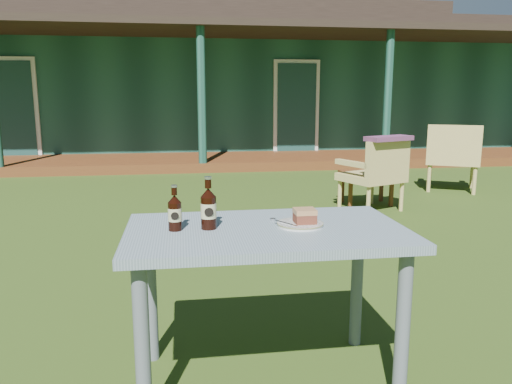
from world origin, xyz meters
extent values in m
plane|color=#334916|center=(0.00, 0.00, 0.00)|extent=(80.00, 80.00, 0.00)
cube|color=#1B4639|center=(0.00, 9.50, 1.30)|extent=(15.00, 6.00, 2.60)
cube|color=black|center=(0.00, 9.50, 2.75)|extent=(15.80, 6.80, 0.30)
cube|color=black|center=(0.00, 9.50, 3.15)|extent=(12.00, 3.50, 0.60)
cube|color=#5D3116|center=(0.00, 5.60, 0.08)|extent=(15.00, 1.80, 0.16)
cube|color=black|center=(0.00, 5.60, 2.45)|extent=(15.40, 2.00, 0.12)
cylinder|color=#1B4639|center=(0.00, 4.80, 1.23)|extent=(0.14, 0.14, 2.45)
cylinder|color=#1B4639|center=(3.25, 4.80, 1.23)|extent=(0.14, 0.14, 2.45)
cube|color=white|center=(-3.50, 6.48, 1.00)|extent=(0.95, 0.06, 2.00)
cube|color=#193D38|center=(-3.50, 6.45, 1.00)|extent=(0.80, 0.04, 1.85)
cube|color=white|center=(2.00, 6.48, 1.00)|extent=(0.95, 0.06, 2.00)
cube|color=#193D38|center=(2.00, 6.45, 1.00)|extent=(0.80, 0.04, 1.85)
cylinder|color=brown|center=(3.00, 18.50, 4.75)|extent=(0.28, 0.28, 9.50)
cube|color=slate|center=(0.00, -1.60, 0.70)|extent=(1.20, 0.70, 0.04)
cylinder|color=slate|center=(-0.52, -1.87, 0.34)|extent=(0.06, 0.06, 0.68)
cylinder|color=slate|center=(0.52, -1.87, 0.34)|extent=(0.06, 0.06, 0.68)
cylinder|color=slate|center=(-0.52, -1.33, 0.34)|extent=(0.06, 0.06, 0.68)
cylinder|color=slate|center=(0.52, -1.33, 0.34)|extent=(0.06, 0.06, 0.68)
cylinder|color=silver|center=(0.15, -1.59, 0.73)|extent=(0.20, 0.20, 0.01)
cylinder|color=olive|center=(0.15, -1.59, 0.73)|extent=(0.20, 0.20, 0.00)
cube|color=#5E2C1E|center=(0.17, -1.59, 0.75)|extent=(0.09, 0.08, 0.04)
cube|color=#AB7A4C|center=(0.17, -1.59, 0.79)|extent=(0.09, 0.09, 0.02)
cube|color=silver|center=(0.09, -1.60, 0.74)|extent=(0.08, 0.13, 0.00)
cylinder|color=black|center=(-0.25, -1.58, 0.79)|extent=(0.07, 0.07, 0.14)
cone|color=black|center=(-0.25, -1.58, 0.88)|extent=(0.07, 0.07, 0.04)
cylinder|color=black|center=(-0.25, -1.58, 0.92)|extent=(0.03, 0.03, 0.04)
cylinder|color=silver|center=(-0.25, -1.58, 0.94)|extent=(0.03, 0.03, 0.01)
cylinder|color=#B5B580|center=(-0.25, -1.58, 0.80)|extent=(0.07, 0.07, 0.06)
cylinder|color=black|center=(-0.25, -1.61, 0.80)|extent=(0.04, 0.00, 0.04)
cylinder|color=black|center=(-0.39, -1.58, 0.78)|extent=(0.06, 0.06, 0.12)
cone|color=black|center=(-0.39, -1.58, 0.86)|extent=(0.06, 0.06, 0.03)
cylinder|color=black|center=(-0.39, -1.58, 0.89)|extent=(0.02, 0.02, 0.03)
cylinder|color=silver|center=(-0.39, -1.58, 0.91)|extent=(0.03, 0.03, 0.01)
cylinder|color=#B5B580|center=(-0.39, -1.58, 0.79)|extent=(0.06, 0.06, 0.06)
cylinder|color=black|center=(-0.39, -1.61, 0.79)|extent=(0.03, 0.00, 0.03)
cylinder|color=silver|center=(0.05, -1.47, 0.72)|extent=(0.03, 0.03, 0.01)
cube|color=tan|center=(1.76, 1.66, 0.37)|extent=(0.77, 0.75, 0.08)
cube|color=tan|center=(1.85, 1.44, 0.61)|extent=(0.58, 0.30, 0.39)
cube|color=tan|center=(2.00, 1.78, 0.55)|extent=(0.26, 0.51, 0.06)
cube|color=tan|center=(1.51, 1.58, 0.55)|extent=(0.26, 0.51, 0.06)
cylinder|color=tan|center=(1.90, 1.97, 0.17)|extent=(0.05, 0.05, 0.33)
cylinder|color=tan|center=(1.44, 1.78, 0.17)|extent=(0.05, 0.05, 0.33)
cylinder|color=tan|center=(2.08, 1.54, 0.17)|extent=(0.05, 0.05, 0.33)
cylinder|color=tan|center=(1.62, 1.35, 0.17)|extent=(0.05, 0.05, 0.33)
cube|color=tan|center=(3.32, 2.67, 0.42)|extent=(0.89, 0.87, 0.09)
cube|color=tan|center=(3.19, 2.43, 0.69)|extent=(0.63, 0.39, 0.44)
cube|color=tan|center=(3.59, 2.54, 0.61)|extent=(0.35, 0.55, 0.06)
cube|color=tan|center=(3.06, 2.83, 0.61)|extent=(0.35, 0.55, 0.06)
cylinder|color=tan|center=(3.69, 2.76, 0.19)|extent=(0.05, 0.05, 0.37)
cylinder|color=tan|center=(3.19, 3.03, 0.19)|extent=(0.05, 0.05, 0.37)
cylinder|color=tan|center=(3.44, 2.30, 0.19)|extent=(0.05, 0.05, 0.37)
cylinder|color=tan|center=(2.94, 2.57, 0.19)|extent=(0.05, 0.05, 0.37)
cube|color=#673459|center=(1.85, 1.44, 0.83)|extent=(0.59, 0.40, 0.05)
cube|color=#5D3116|center=(1.82, 1.94, 0.38)|extent=(0.60, 0.40, 0.04)
cube|color=#5D3116|center=(1.57, 1.79, 0.18)|extent=(0.04, 0.04, 0.36)
cube|color=#5D3116|center=(2.07, 1.79, 0.18)|extent=(0.04, 0.04, 0.36)
cube|color=#5D3116|center=(1.57, 2.09, 0.18)|extent=(0.04, 0.04, 0.36)
cube|color=#5D3116|center=(2.07, 2.09, 0.18)|extent=(0.04, 0.04, 0.36)
camera|label=1|loc=(-0.35, -3.65, 1.28)|focal=35.00mm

